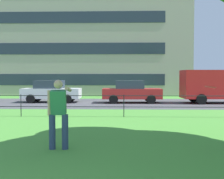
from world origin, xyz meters
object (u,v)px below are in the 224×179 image
Objects in this scene: car_white_far_right at (51,91)px; panel_van_left at (220,84)px; person_thrower at (59,112)px; apartment_building_background at (36,27)px; frisbee at (210,87)px; car_red_center at (131,92)px.

car_white_far_right is 0.79× the size of panel_van_left.
apartment_building_background is at bearing 107.58° from person_thrower.
car_white_far_right is 11.59m from panel_van_left.
person_thrower reaches higher than frisbee.
car_red_center is 19.36m from apartment_building_background.
apartment_building_background reaches higher than person_thrower.
person_thrower is at bearing -72.42° from apartment_building_background.
car_red_center is (2.24, 12.75, -0.16)m from person_thrower.
car_red_center is at bearing 96.80° from frisbee.
person_thrower is 13.41m from car_white_far_right.
person_thrower is 0.43× the size of car_white_far_right.
frisbee is 0.01× the size of apartment_building_background.
person_thrower is 0.05× the size of apartment_building_background.
panel_van_left is at bearing -0.67° from car_red_center.
frisbee is at bearing 1.40° from person_thrower.
car_white_far_right and car_red_center have the same top height.
panel_van_left is at bearing 57.03° from person_thrower.
car_red_center is 6.01m from panel_van_left.
car_red_center is 0.12× the size of apartment_building_background.
car_white_far_right is at bearing 177.66° from car_red_center.
frisbee is 14.74m from car_white_far_right.
person_thrower is at bearing -75.53° from car_white_far_right.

